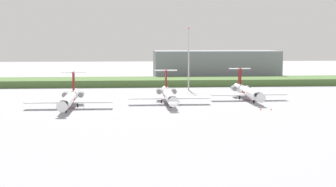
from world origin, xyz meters
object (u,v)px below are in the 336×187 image
at_px(safety_cone_mid_marker, 271,109).
at_px(antenna_mast, 189,64).
at_px(regional_jet_second, 169,95).
at_px(safety_cone_front_marker, 261,109).
at_px(regional_jet_third, 247,91).
at_px(regional_jet_nearest, 70,99).

bearing_deg(safety_cone_mid_marker, antenna_mast, 106.33).
distance_m(regional_jet_second, safety_cone_front_marker, 27.16).
relative_size(safety_cone_front_marker, safety_cone_mid_marker, 1.00).
xyz_separation_m(regional_jet_second, regional_jet_third, (24.40, 7.14, 0.00)).
height_order(regional_jet_second, safety_cone_mid_marker, regional_jet_second).
height_order(antenna_mast, safety_cone_front_marker, antenna_mast).
relative_size(regional_jet_second, safety_cone_front_marker, 56.36).
distance_m(regional_jet_nearest, antenna_mast, 57.57).
xyz_separation_m(regional_jet_second, safety_cone_mid_marker, (25.32, -15.10, -2.26)).
bearing_deg(regional_jet_second, antenna_mast, 74.58).
height_order(safety_cone_front_marker, safety_cone_mid_marker, same).
relative_size(regional_jet_nearest, safety_cone_mid_marker, 56.36).
xyz_separation_m(regional_jet_nearest, safety_cone_front_marker, (49.65, -7.98, -2.26)).
height_order(regional_jet_second, safety_cone_front_marker, regional_jet_second).
bearing_deg(regional_jet_nearest, safety_cone_front_marker, -9.13).
relative_size(regional_jet_nearest, regional_jet_third, 1.00).
xyz_separation_m(regional_jet_nearest, regional_jet_second, (26.96, 6.78, 0.00)).
xyz_separation_m(regional_jet_nearest, safety_cone_mid_marker, (52.28, -8.32, -2.26)).
bearing_deg(antenna_mast, safety_cone_front_marker, -76.29).
bearing_deg(antenna_mast, regional_jet_nearest, -130.45).
bearing_deg(safety_cone_front_marker, safety_cone_mid_marker, -7.22).
height_order(regional_jet_second, regional_jet_third, same).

